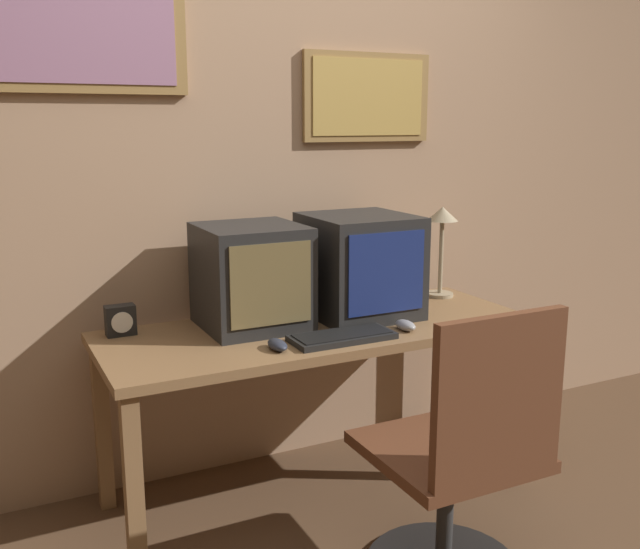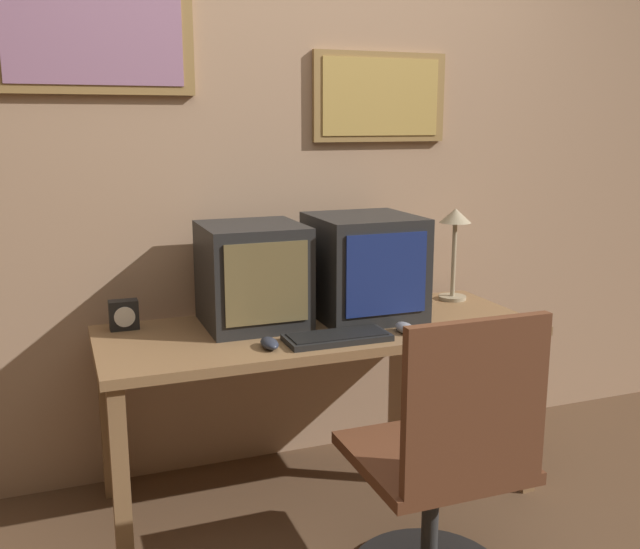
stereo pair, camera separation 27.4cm
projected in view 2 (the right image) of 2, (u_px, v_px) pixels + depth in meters
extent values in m
cube|color=tan|center=(285.00, 168.00, 3.05)|extent=(8.00, 0.05, 2.60)
cube|color=olive|center=(93.00, 26.00, 2.64)|extent=(0.74, 0.02, 0.49)
cube|color=gray|center=(93.00, 26.00, 2.63)|extent=(0.65, 0.01, 0.42)
cube|color=olive|center=(380.00, 97.00, 3.10)|extent=(0.62, 0.02, 0.38)
cube|color=#B79347|center=(381.00, 97.00, 3.09)|extent=(0.55, 0.01, 0.33)
cube|color=olive|center=(320.00, 331.00, 2.79)|extent=(1.70, 0.65, 0.04)
cube|color=olive|center=(121.00, 483.00, 2.33)|extent=(0.06, 0.06, 0.67)
cube|color=olive|center=(529.00, 413.00, 2.88)|extent=(0.06, 0.06, 0.67)
cube|color=olive|center=(107.00, 418.00, 2.84)|extent=(0.06, 0.06, 0.67)
cube|color=olive|center=(457.00, 369.00, 3.39)|extent=(0.06, 0.06, 0.67)
cube|color=black|center=(252.00, 275.00, 2.77)|extent=(0.38, 0.39, 0.40)
cube|color=brown|center=(267.00, 284.00, 2.59)|extent=(0.31, 0.01, 0.30)
cube|color=black|center=(364.00, 266.00, 2.90)|extent=(0.41, 0.42, 0.41)
cube|color=navy|center=(387.00, 274.00, 2.70)|extent=(0.33, 0.01, 0.31)
cube|color=black|center=(337.00, 338.00, 2.60)|extent=(0.38, 0.16, 0.02)
cube|color=black|center=(337.00, 334.00, 2.60)|extent=(0.35, 0.14, 0.00)
ellipsoid|color=gray|center=(405.00, 328.00, 2.69)|extent=(0.06, 0.11, 0.04)
ellipsoid|color=#282D3D|center=(269.00, 343.00, 2.51)|extent=(0.06, 0.11, 0.04)
cube|color=black|center=(124.00, 315.00, 2.73)|extent=(0.11, 0.06, 0.11)
cylinder|color=white|center=(125.00, 317.00, 2.70)|extent=(0.08, 0.00, 0.08)
cylinder|color=tan|center=(452.00, 297.00, 3.21)|extent=(0.12, 0.12, 0.02)
cylinder|color=tan|center=(454.00, 259.00, 3.17)|extent=(0.02, 0.02, 0.34)
cone|color=tan|center=(455.00, 215.00, 3.13)|extent=(0.14, 0.14, 0.06)
cylinder|color=#282828|center=(430.00, 518.00, 2.33)|extent=(0.06, 0.06, 0.40)
cube|color=brown|center=(432.00, 457.00, 2.28)|extent=(0.50, 0.50, 0.04)
cube|color=brown|center=(476.00, 404.00, 2.02)|extent=(0.46, 0.04, 0.50)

